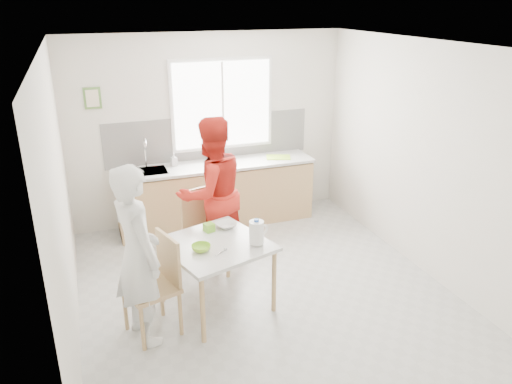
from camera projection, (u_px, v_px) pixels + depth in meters
ground at (263, 290)px, 5.70m from camera, size 4.50×4.50×0.00m
room_shell at (264, 152)px, 5.10m from camera, size 4.50×4.50×4.50m
window at (222, 104)px, 7.10m from camera, size 1.50×0.06×1.30m
backsplash at (210, 138)px, 7.22m from camera, size 3.00×0.02×0.65m
picture_frame at (92, 98)px, 6.48m from camera, size 0.22×0.03×0.28m
kitchen_counter at (216, 197)px, 7.25m from camera, size 2.84×0.64×1.37m
dining_table at (216, 250)px, 5.16m from camera, size 1.23×1.23×0.76m
chair_left at (157, 281)px, 4.83m from camera, size 0.58×0.58×1.01m
chair_far at (204, 226)px, 6.02m from camera, size 0.57×0.57×0.99m
person_white at (138, 256)px, 4.61m from camera, size 0.60×0.75×1.79m
person_red at (212, 193)px, 5.97m from camera, size 1.07×0.94×1.86m
bowl_green at (201, 248)px, 4.97m from camera, size 0.24×0.24×0.06m
bowl_white at (226, 225)px, 5.48m from camera, size 0.27×0.27×0.05m
milk_jug at (257, 232)px, 5.05m from camera, size 0.21×0.15×0.27m
green_box at (209, 227)px, 5.38m from camera, size 0.13×0.13×0.09m
spoon at (221, 253)px, 4.92m from camera, size 0.13×0.11×0.01m
cutting_board at (278, 157)px, 7.34m from camera, size 0.41×0.35×0.01m
wine_bottle_a at (218, 152)px, 7.07m from camera, size 0.07×0.07×0.32m
wine_bottle_b at (215, 150)px, 7.19m from camera, size 0.07×0.07×0.30m
jar_amber at (216, 157)px, 7.10m from camera, size 0.06×0.06×0.16m
soap_bottle at (174, 159)px, 6.96m from camera, size 0.09×0.10×0.18m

